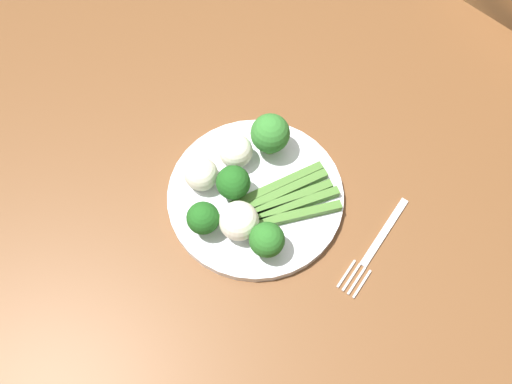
{
  "coord_description": "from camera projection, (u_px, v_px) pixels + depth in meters",
  "views": [
    {
      "loc": [
        -0.22,
        0.24,
        1.39
      ],
      "look_at": [
        -0.0,
        0.02,
        0.76
      ],
      "focal_mm": 35.27,
      "sensor_mm": 36.0,
      "label": 1
    }
  ],
  "objects": [
    {
      "name": "broccoli_front",
      "position": [
        270.0,
        134.0,
        0.7
      ],
      "size": [
        0.06,
        0.06,
        0.07
      ],
      "color": "#609E3D",
      "rests_on": "plate"
    },
    {
      "name": "broccoli_near_center",
      "position": [
        233.0,
        183.0,
        0.68
      ],
      "size": [
        0.05,
        0.05,
        0.06
      ],
      "color": "#4C7F2B",
      "rests_on": "plate"
    },
    {
      "name": "fork",
      "position": [
        375.0,
        246.0,
        0.69
      ],
      "size": [
        0.05,
        0.17,
        0.0
      ],
      "rotation": [
        0.0,
        0.0,
        1.74
      ],
      "color": "silver",
      "rests_on": "dining_table"
    },
    {
      "name": "chair",
      "position": [
        496.0,
        77.0,
        1.12
      ],
      "size": [
        0.47,
        0.47,
        0.87
      ],
      "rotation": [
        0.0,
        0.0,
        -0.21
      ],
      "color": "olive",
      "rests_on": "ground_plane"
    },
    {
      "name": "dining_table",
      "position": [
        264.0,
        216.0,
        0.81
      ],
      "size": [
        1.36,
        1.04,
        0.74
      ],
      "color": "brown",
      "rests_on": "ground_plane"
    },
    {
      "name": "broccoli_back_right",
      "position": [
        203.0,
        218.0,
        0.66
      ],
      "size": [
        0.04,
        0.04,
        0.05
      ],
      "color": "#4C7F2B",
      "rests_on": "plate"
    },
    {
      "name": "cauliflower_near_fork",
      "position": [
        239.0,
        221.0,
        0.66
      ],
      "size": [
        0.05,
        0.05,
        0.05
      ],
      "primitive_type": "sphere",
      "color": "white",
      "rests_on": "plate"
    },
    {
      "name": "cauliflower_mid",
      "position": [
        238.0,
        149.0,
        0.71
      ],
      "size": [
        0.05,
        0.05,
        0.05
      ],
      "primitive_type": "sphere",
      "color": "white",
      "rests_on": "plate"
    },
    {
      "name": "broccoli_front_left",
      "position": [
        267.0,
        240.0,
        0.64
      ],
      "size": [
        0.05,
        0.05,
        0.06
      ],
      "color": "#568E33",
      "rests_on": "plate"
    },
    {
      "name": "ground_plane",
      "position": [
        260.0,
        311.0,
        1.4
      ],
      "size": [
        6.0,
        6.0,
        0.02
      ],
      "primitive_type": "cube",
      "color": "tan"
    },
    {
      "name": "cauliflower_edge",
      "position": [
        201.0,
        174.0,
        0.69
      ],
      "size": [
        0.05,
        0.05,
        0.05
      ],
      "primitive_type": "sphere",
      "color": "silver",
      "rests_on": "plate"
    },
    {
      "name": "plate",
      "position": [
        256.0,
        196.0,
        0.71
      ],
      "size": [
        0.25,
        0.25,
        0.01
      ],
      "primitive_type": "cylinder",
      "color": "white",
      "rests_on": "dining_table"
    },
    {
      "name": "asparagus_bundle",
      "position": [
        285.0,
        201.0,
        0.69
      ],
      "size": [
        0.11,
        0.15,
        0.01
      ],
      "rotation": [
        0.0,
        0.0,
        4.33
      ],
      "color": "#47752D",
      "rests_on": "plate"
    }
  ]
}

